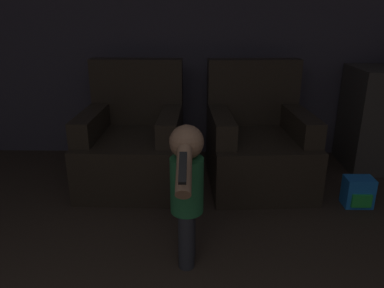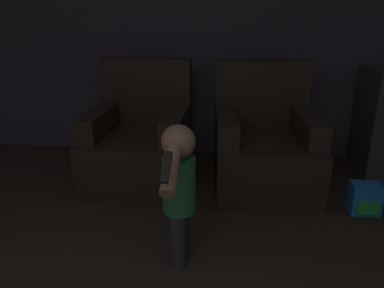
{
  "view_description": "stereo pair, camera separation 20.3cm",
  "coord_description": "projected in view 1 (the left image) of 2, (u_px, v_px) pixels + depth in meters",
  "views": [
    {
      "loc": [
        0.33,
        0.73,
        1.44
      ],
      "look_at": [
        0.28,
        3.17,
        0.56
      ],
      "focal_mm": 35.0,
      "sensor_mm": 36.0,
      "label": 1
    },
    {
      "loc": [
        0.53,
        0.74,
        1.44
      ],
      "look_at": [
        0.28,
        3.17,
        0.56
      ],
      "focal_mm": 35.0,
      "sensor_mm": 36.0,
      "label": 2
    }
  ],
  "objects": [
    {
      "name": "wall_back",
      "position": [
        166.0,
        25.0,
        3.6
      ],
      "size": [
        8.4,
        0.05,
        2.6
      ],
      "color": "#3D3842",
      "rests_on": "ground_plane"
    },
    {
      "name": "armchair_left",
      "position": [
        134.0,
        143.0,
        3.24
      ],
      "size": [
        0.84,
        0.91,
        1.03
      ],
      "rotation": [
        0.0,
        0.0,
        -0.02
      ],
      "color": "black",
      "rests_on": "ground_plane"
    },
    {
      "name": "person_toddler",
      "position": [
        187.0,
        186.0,
        2.09
      ],
      "size": [
        0.19,
        0.59,
        0.86
      ],
      "rotation": [
        0.0,
        0.0,
        1.53
      ],
      "color": "#28282D",
      "rests_on": "ground_plane"
    },
    {
      "name": "toy_backpack",
      "position": [
        358.0,
        192.0,
        2.87
      ],
      "size": [
        0.21,
        0.17,
        0.23
      ],
      "color": "blue",
      "rests_on": "ground_plane"
    },
    {
      "name": "armchair_right",
      "position": [
        257.0,
        144.0,
        3.22
      ],
      "size": [
        0.88,
        0.95,
        1.03
      ],
      "rotation": [
        0.0,
        0.0,
        0.07
      ],
      "color": "black",
      "rests_on": "ground_plane"
    }
  ]
}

